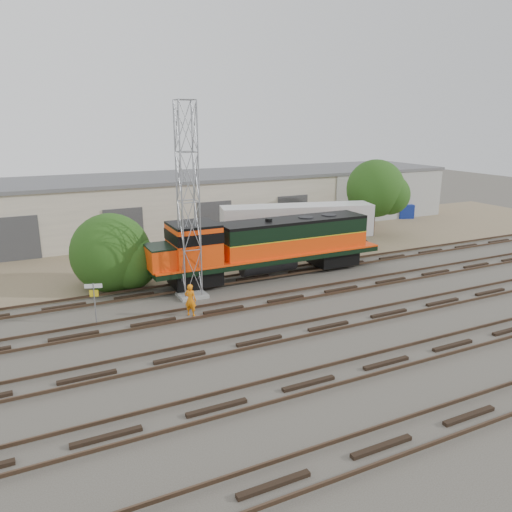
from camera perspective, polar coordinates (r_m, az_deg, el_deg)
name	(u,v)px	position (r m, az deg, el deg)	size (l,w,h in m)	color
ground	(299,308)	(28.68, 4.88, -5.98)	(140.00, 140.00, 0.00)	#47423A
dirt_strip	(206,249)	(41.62, -5.76, 0.83)	(80.00, 16.00, 0.02)	#726047
tracks	(328,326)	(26.33, 8.27, -7.92)	(80.00, 20.40, 0.28)	black
warehouse	(176,203)	(48.50, -9.12, 5.98)	(58.40, 10.40, 5.30)	beige
locomotive	(265,245)	(33.40, 1.01, 1.27)	(16.39, 2.87, 3.94)	black
signal_tower	(188,206)	(29.32, -7.73, 5.73)	(1.69, 1.69, 11.45)	gray
sign_post	(94,295)	(27.40, -18.01, -4.30)	(0.87, 0.33, 2.21)	gray
worker	(190,300)	(27.50, -7.50, -4.99)	(0.66, 0.44, 1.82)	orange
semi_trailer	(300,222)	(40.56, 5.11, 3.88)	(12.46, 5.46, 3.77)	silver
dumpster_blue	(405,211)	(56.81, 16.63, 4.95)	(1.60, 1.50, 1.50)	navy
dumpster_red	(360,221)	(50.20, 11.83, 3.90)	(1.50, 1.40, 1.40)	maroon
tree_mid	(116,255)	(32.80, -15.74, 0.10)	(5.30, 5.05, 5.05)	#382619
tree_east	(379,190)	(46.47, 13.88, 7.33)	(5.43, 5.17, 6.98)	#382619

